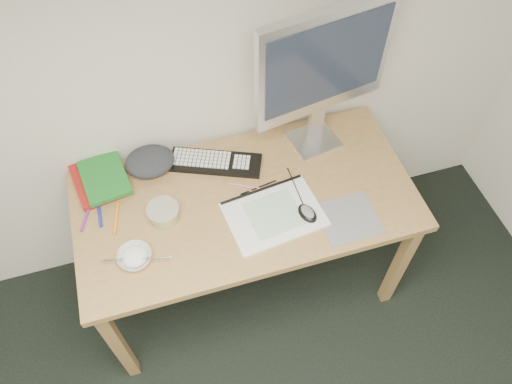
# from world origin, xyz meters

# --- Properties ---
(desk) EXTENTS (1.40, 0.70, 0.75)m
(desk) POSITION_xyz_m (0.30, 1.43, 0.67)
(desk) COLOR #AA834D
(desk) RESTS_ON ground
(mousepad) EXTENTS (0.23, 0.21, 0.00)m
(mousepad) POSITION_xyz_m (0.66, 1.22, 0.75)
(mousepad) COLOR slate
(mousepad) RESTS_ON desk
(sketchpad) EXTENTS (0.40, 0.31, 0.01)m
(sketchpad) POSITION_xyz_m (0.38, 1.32, 0.76)
(sketchpad) COLOR white
(sketchpad) RESTS_ON desk
(keyboard) EXTENTS (0.41, 0.27, 0.02)m
(keyboard) POSITION_xyz_m (0.22, 1.64, 0.76)
(keyboard) COLOR black
(keyboard) RESTS_ON desk
(monitor) EXTENTS (0.57, 0.21, 0.67)m
(monitor) POSITION_xyz_m (0.68, 1.65, 1.17)
(monitor) COLOR silver
(monitor) RESTS_ON desk
(mouse) EXTENTS (0.09, 0.11, 0.03)m
(mouse) POSITION_xyz_m (0.51, 1.28, 0.78)
(mouse) COLOR black
(mouse) RESTS_ON sketchpad
(rice_bowl) EXTENTS (0.14, 0.14, 0.04)m
(rice_bowl) POSITION_xyz_m (-0.18, 1.28, 0.77)
(rice_bowl) COLOR silver
(rice_bowl) RESTS_ON desk
(chopsticks) EXTENTS (0.25, 0.08, 0.02)m
(chopsticks) POSITION_xyz_m (-0.17, 1.26, 0.79)
(chopsticks) COLOR silver
(chopsticks) RESTS_ON rice_bowl
(fruit_tub) EXTENTS (0.16, 0.16, 0.06)m
(fruit_tub) POSITION_xyz_m (-0.04, 1.44, 0.78)
(fruit_tub) COLOR #D1C64A
(fruit_tub) RESTS_ON desk
(book_red) EXTENTS (0.23, 0.28, 0.02)m
(book_red) POSITION_xyz_m (-0.28, 1.69, 0.76)
(book_red) COLOR maroon
(book_red) RESTS_ON desk
(book_green) EXTENTS (0.21, 0.26, 0.02)m
(book_green) POSITION_xyz_m (-0.24, 1.68, 0.79)
(book_green) COLOR #1B6E23
(book_green) RESTS_ON book_red
(cloth_lump) EXTENTS (0.19, 0.17, 0.07)m
(cloth_lump) POSITION_xyz_m (-0.05, 1.71, 0.79)
(cloth_lump) COLOR #24272C
(cloth_lump) RESTS_ON desk
(pencil_pink) EXTENTS (0.16, 0.09, 0.01)m
(pencil_pink) POSITION_xyz_m (0.32, 1.48, 0.75)
(pencil_pink) COLOR pink
(pencil_pink) RESTS_ON desk
(pencil_tan) EXTENTS (0.16, 0.12, 0.01)m
(pencil_tan) POSITION_xyz_m (0.31, 1.47, 0.75)
(pencil_tan) COLOR #A27955
(pencil_tan) RESTS_ON desk
(pencil_black) EXTENTS (0.16, 0.03, 0.01)m
(pencil_black) POSITION_xyz_m (0.36, 1.47, 0.75)
(pencil_black) COLOR black
(pencil_black) RESTS_ON desk
(marker_blue) EXTENTS (0.01, 0.14, 0.01)m
(marker_blue) POSITION_xyz_m (-0.29, 1.53, 0.76)
(marker_blue) COLOR #2024AF
(marker_blue) RESTS_ON desk
(marker_orange) EXTENTS (0.04, 0.14, 0.01)m
(marker_orange) POSITION_xyz_m (-0.23, 1.48, 0.76)
(marker_orange) COLOR orange
(marker_orange) RESTS_ON desk
(marker_purple) EXTENTS (0.06, 0.12, 0.01)m
(marker_purple) POSITION_xyz_m (-0.34, 1.52, 0.76)
(marker_purple) COLOR #812790
(marker_purple) RESTS_ON desk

